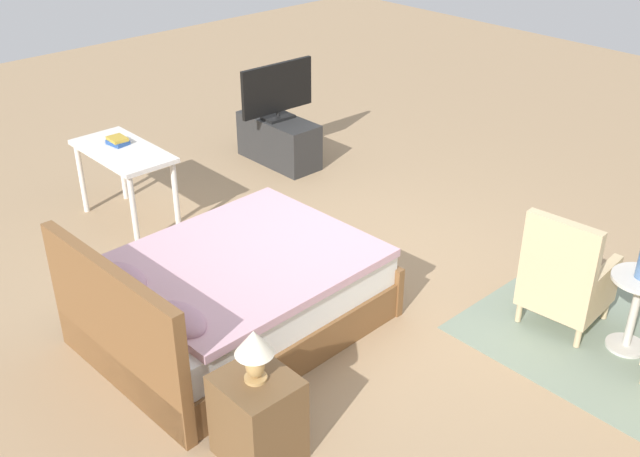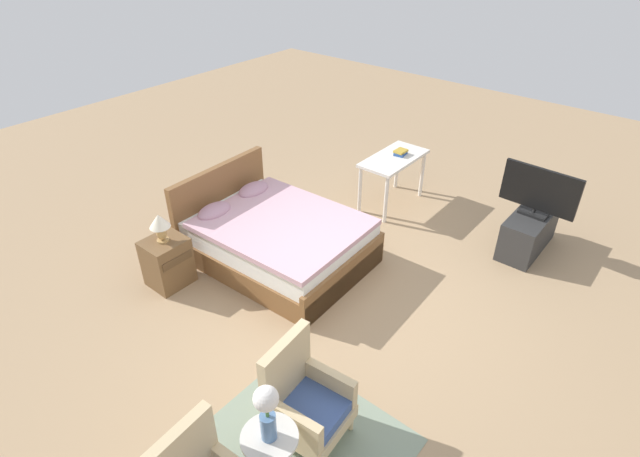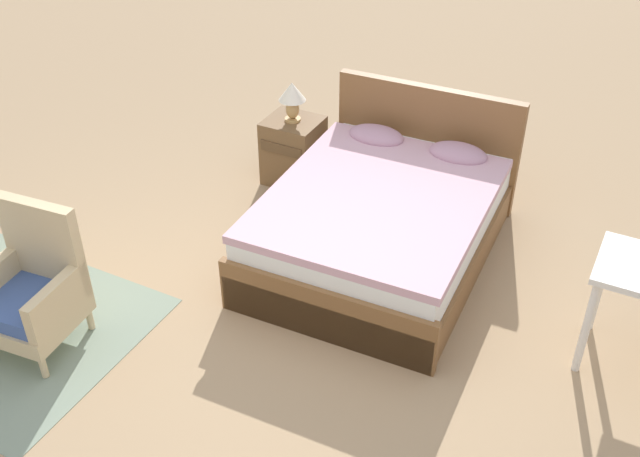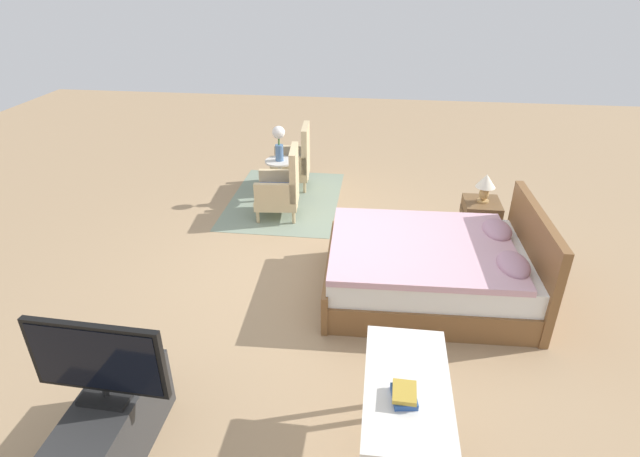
# 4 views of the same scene
# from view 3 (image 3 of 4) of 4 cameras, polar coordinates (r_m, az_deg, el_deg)

# --- Properties ---
(ground_plane) EXTENTS (16.00, 16.00, 0.00)m
(ground_plane) POSITION_cam_3_polar(r_m,az_deg,el_deg) (4.87, -1.82, -8.21)
(ground_plane) COLOR #A38460
(bed) EXTENTS (1.55, 2.03, 0.96)m
(bed) POSITION_cam_3_polar(r_m,az_deg,el_deg) (5.40, 4.87, 0.70)
(bed) COLOR brown
(bed) RESTS_ON ground_plane
(armchair_by_window_right) EXTENTS (0.59, 0.59, 0.92)m
(armchair_by_window_right) POSITION_cam_3_polar(r_m,az_deg,el_deg) (4.94, -21.00, -4.44)
(armchair_by_window_right) COLOR #CCB284
(armchair_by_window_right) RESTS_ON floor_rug
(nightstand) EXTENTS (0.44, 0.41, 0.56)m
(nightstand) POSITION_cam_3_polar(r_m,az_deg,el_deg) (6.27, -2.04, 5.95)
(nightstand) COLOR brown
(nightstand) RESTS_ON ground_plane
(table_lamp) EXTENTS (0.22, 0.22, 0.33)m
(table_lamp) POSITION_cam_3_polar(r_m,az_deg,el_deg) (6.05, -2.13, 10.06)
(table_lamp) COLOR tan
(table_lamp) RESTS_ON nightstand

